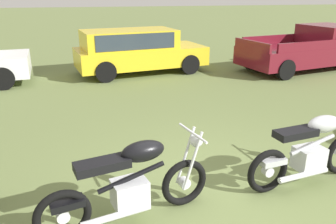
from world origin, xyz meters
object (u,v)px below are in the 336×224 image
(car_yellow, at_px, (135,48))
(pickup_truck_burgundy, at_px, (315,47))
(motorcycle_silver, at_px, (310,151))
(motorcycle_black, at_px, (130,184))

(car_yellow, relative_size, pickup_truck_burgundy, 0.84)
(motorcycle_silver, bearing_deg, motorcycle_black, 177.71)
(motorcycle_silver, xyz_separation_m, car_yellow, (-1.29, 7.43, 0.34))
(motorcycle_black, relative_size, car_yellow, 0.47)
(motorcycle_black, xyz_separation_m, car_yellow, (1.28, 7.68, 0.34))
(motorcycle_silver, height_order, pickup_truck_burgundy, pickup_truck_burgundy)
(motorcycle_black, distance_m, motorcycle_silver, 2.58)
(car_yellow, height_order, pickup_truck_burgundy, pickup_truck_burgundy)
(motorcycle_black, distance_m, pickup_truck_burgundy, 10.14)
(car_yellow, distance_m, pickup_truck_burgundy, 6.26)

